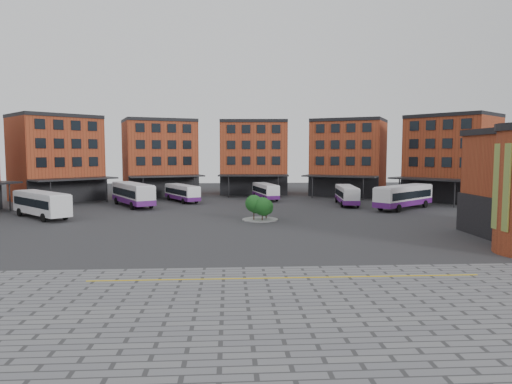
{
  "coord_description": "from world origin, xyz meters",
  "views": [
    {
      "loc": [
        -1.75,
        -43.31,
        8.3
      ],
      "look_at": [
        1.13,
        5.74,
        4.0
      ],
      "focal_mm": 32.0,
      "sensor_mm": 36.0,
      "label": 1
    }
  ],
  "objects": [
    {
      "name": "bus_f",
      "position": [
        23.7,
        21.55,
        1.87
      ],
      "size": [
        11.2,
        10.08,
        3.46
      ],
      "rotation": [
        0.0,
        0.0,
        -0.87
      ],
      "color": "silver",
      "rests_on": "ground"
    },
    {
      "name": "paving_zone",
      "position": [
        2.0,
        -22.0,
        0.01
      ],
      "size": [
        50.0,
        22.0,
        0.02
      ],
      "primitive_type": "cube",
      "color": "slate",
      "rests_on": "ground"
    },
    {
      "name": "main_building",
      "position": [
        -4.77,
        38.25,
        7.23
      ],
      "size": [
        94.14,
        42.48,
        14.6
      ],
      "color": "brown",
      "rests_on": "ground"
    },
    {
      "name": "ground",
      "position": [
        0.0,
        0.0,
        0.0
      ],
      "size": [
        160.0,
        160.0,
        0.0
      ],
      "primitive_type": "plane",
      "color": "#28282B",
      "rests_on": "ground"
    },
    {
      "name": "bus_a",
      "position": [
        -25.48,
        15.33,
        1.95
      ],
      "size": [
        9.96,
        10.23,
        3.29
      ],
      "rotation": [
        0.0,
        0.0,
        0.76
      ],
      "color": "silver",
      "rests_on": "ground"
    },
    {
      "name": "bus_e",
      "position": [
        16.74,
        27.2,
        1.62
      ],
      "size": [
        3.6,
        10.79,
        2.98
      ],
      "rotation": [
        0.0,
        0.0,
        -0.11
      ],
      "color": "silver",
      "rests_on": "ground"
    },
    {
      "name": "bus_b",
      "position": [
        -16.54,
        27.18,
        1.92
      ],
      "size": [
        8.64,
        12.41,
        3.55
      ],
      "rotation": [
        0.0,
        0.0,
        0.51
      ],
      "color": "silver",
      "rests_on": "ground"
    },
    {
      "name": "bus_d",
      "position": [
        4.55,
        35.98,
        1.52
      ],
      "size": [
        4.13,
        10.21,
        2.8
      ],
      "rotation": [
        0.0,
        0.0,
        0.19
      ],
      "color": "white",
      "rests_on": "ground"
    },
    {
      "name": "tree_island",
      "position": [
        2.02,
        11.49,
        1.66
      ],
      "size": [
        4.4,
        4.4,
        3.16
      ],
      "color": "gray",
      "rests_on": "ground"
    },
    {
      "name": "bus_c",
      "position": [
        -9.67,
        33.3,
        1.54
      ],
      "size": [
        6.82,
        10.02,
        2.85
      ],
      "rotation": [
        0.0,
        0.0,
        0.49
      ],
      "color": "white",
      "rests_on": "ground"
    },
    {
      "name": "yellow_line",
      "position": [
        2.0,
        -14.0,
        0.03
      ],
      "size": [
        26.0,
        0.15,
        0.02
      ],
      "primitive_type": "cube",
      "color": "gold",
      "rests_on": "paving_zone"
    }
  ]
}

